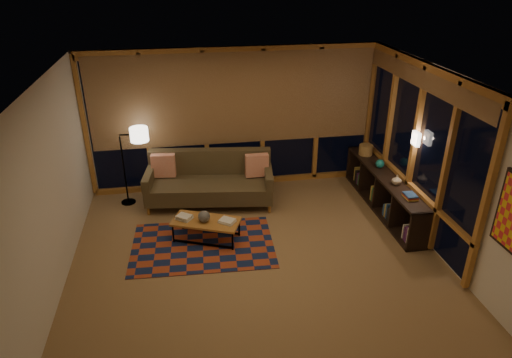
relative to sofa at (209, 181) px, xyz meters
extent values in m
cube|color=olive|center=(0.56, -1.72, -0.46)|extent=(5.50, 5.00, 0.01)
cube|color=silver|center=(0.56, -1.72, 2.24)|extent=(5.50, 5.00, 0.01)
cube|color=silver|center=(0.56, 0.78, 0.89)|extent=(5.50, 0.01, 2.70)
cube|color=silver|center=(0.56, -4.22, 0.89)|extent=(5.50, 0.01, 2.70)
cube|color=silver|center=(-2.19, -1.72, 0.89)|extent=(0.01, 5.00, 2.70)
cube|color=silver|center=(3.31, -1.72, 0.89)|extent=(0.01, 5.00, 2.70)
cube|color=#A03D1F|center=(-0.23, -1.36, -0.45)|extent=(2.28, 1.58, 0.01)
sphere|color=black|center=(-0.18, -1.22, -0.01)|extent=(0.26, 0.26, 0.19)
cylinder|color=#A88A53|center=(3.03, 0.20, 0.32)|extent=(0.30, 0.30, 0.19)
sphere|color=#17736F|center=(3.05, -0.42, 0.30)|extent=(0.20, 0.20, 0.16)
imported|color=tan|center=(3.05, -1.11, 0.31)|extent=(0.19, 0.19, 0.17)
camera|label=1|loc=(-0.41, -7.44, 3.64)|focal=32.00mm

